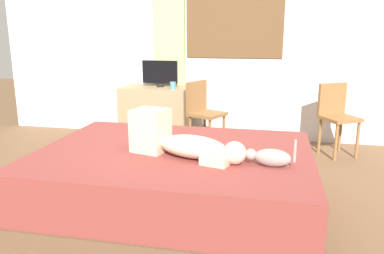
{
  "coord_description": "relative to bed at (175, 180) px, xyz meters",
  "views": [
    {
      "loc": [
        0.76,
        -2.82,
        1.45
      ],
      "look_at": [
        0.1,
        0.27,
        0.67
      ],
      "focal_mm": 35.93,
      "sensor_mm": 36.0,
      "label": 1
    }
  ],
  "objects": [
    {
      "name": "ground_plane",
      "position": [
        -0.0,
        -0.07,
        -0.26
      ],
      "size": [
        16.0,
        16.0,
        0.0
      ],
      "primitive_type": "plane",
      "color": "brown"
    },
    {
      "name": "back_wall_with_window",
      "position": [
        0.0,
        2.43,
        1.2
      ],
      "size": [
        6.4,
        0.14,
        2.9
      ],
      "color": "silver",
      "rests_on": "ground"
    },
    {
      "name": "bed",
      "position": [
        0.0,
        0.0,
        0.0
      ],
      "size": [
        2.26,
        1.69,
        0.52
      ],
      "color": "brown",
      "rests_on": "ground"
    },
    {
      "name": "person_lying",
      "position": [
        0.09,
        -0.13,
        0.38
      ],
      "size": [
        0.94,
        0.47,
        0.34
      ],
      "color": "#CCB299",
      "rests_on": "bed"
    },
    {
      "name": "cat",
      "position": [
        0.76,
        -0.23,
        0.33
      ],
      "size": [
        0.36,
        0.14,
        0.21
      ],
      "color": "gray",
      "rests_on": "bed"
    },
    {
      "name": "desk",
      "position": [
        -0.79,
        2.04,
        0.11
      ],
      "size": [
        0.9,
        0.56,
        0.74
      ],
      "color": "#997A56",
      "rests_on": "ground"
    },
    {
      "name": "tv_monitor",
      "position": [
        -0.73,
        2.04,
        0.66
      ],
      "size": [
        0.48,
        0.1,
        0.35
      ],
      "color": "black",
      "rests_on": "desk"
    },
    {
      "name": "cup",
      "position": [
        -0.5,
        1.84,
        0.53
      ],
      "size": [
        0.07,
        0.07,
        0.1
      ],
      "primitive_type": "cylinder",
      "color": "teal",
      "rests_on": "desk"
    },
    {
      "name": "chair_by_desk",
      "position": [
        -0.09,
        1.76,
        0.25
      ],
      "size": [
        0.51,
        0.51,
        0.86
      ],
      "color": "brown",
      "rests_on": "ground"
    },
    {
      "name": "chair_spare",
      "position": [
        1.51,
        1.87,
        0.25
      ],
      "size": [
        0.52,
        0.52,
        0.86
      ],
      "color": "brown",
      "rests_on": "ground"
    },
    {
      "name": "curtain_left",
      "position": [
        -0.67,
        2.32,
        1.07
      ],
      "size": [
        0.44,
        0.06,
        2.66
      ],
      "primitive_type": "cube",
      "color": "#ADCC75",
      "rests_on": "ground"
    }
  ]
}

